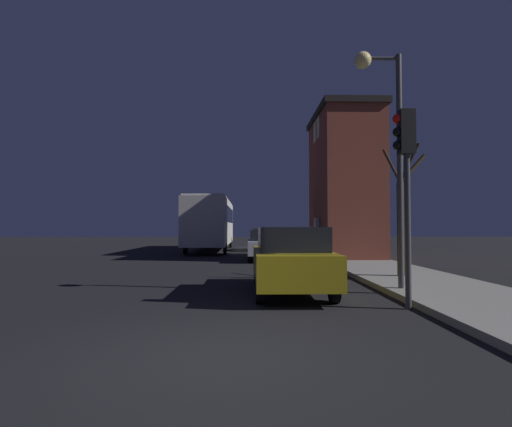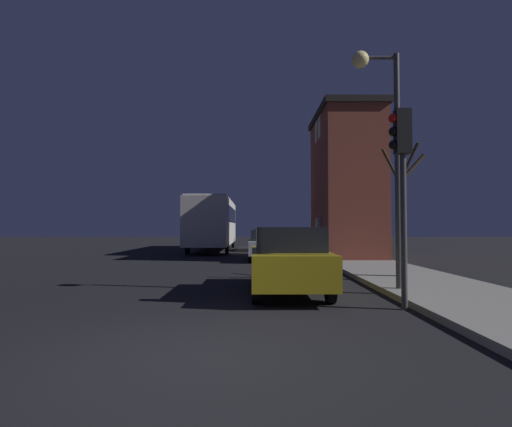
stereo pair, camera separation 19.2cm
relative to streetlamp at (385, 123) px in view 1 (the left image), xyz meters
The scene contains 9 objects.
ground_plane 7.34m from the streetlamp, 129.28° to the right, with size 120.00×120.00×0.00m, color black.
brick_building 10.89m from the streetlamp, 81.61° to the left, with size 3.07×5.66×7.44m.
streetlamp is the anchor object (origin of this frame).
traffic_light 2.24m from the streetlamp, 96.94° to the right, with size 0.43×0.24×4.01m.
bare_tree 3.54m from the streetlamp, 61.14° to the left, with size 1.53×1.53×4.08m.
bus 19.09m from the streetlamp, 108.32° to the left, with size 2.58×11.35×3.51m.
car_near_lane 4.10m from the streetlamp, behind, with size 1.78×4.50×1.64m.
car_mid_lane 10.82m from the streetlamp, 104.17° to the left, with size 1.79×4.24×1.47m.
car_far_lane 18.25m from the streetlamp, 97.50° to the left, with size 1.77×4.16×1.53m.
Camera 1 is at (0.43, -5.08, 1.65)m, focal length 28.00 mm.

